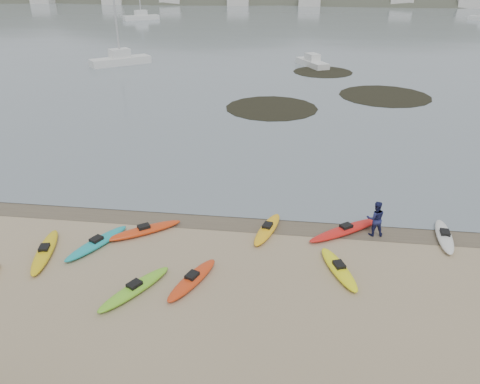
# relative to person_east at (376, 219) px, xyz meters

# --- Properties ---
(ground) EXTENTS (600.00, 600.00, 0.00)m
(ground) POSITION_rel_person_east_xyz_m (-6.63, 0.80, -0.89)
(ground) COLOR tan
(ground) RESTS_ON ground
(wet_sand) EXTENTS (60.00, 60.00, 0.00)m
(wet_sand) POSITION_rel_person_east_xyz_m (-6.63, 0.50, -0.89)
(wet_sand) COLOR brown
(wet_sand) RESTS_ON ground
(kayaks) EXTENTS (20.58, 10.12, 0.34)m
(kayaks) POSITION_rel_person_east_xyz_m (-7.92, -2.86, -0.72)
(kayaks) COLOR silver
(kayaks) RESTS_ON ground
(person_east) EXTENTS (0.91, 0.74, 1.79)m
(person_east) POSITION_rel_person_east_xyz_m (0.00, 0.00, 0.00)
(person_east) COLOR #1B1F50
(person_east) RESTS_ON ground
(kelp_mats) EXTENTS (19.68, 24.90, 0.04)m
(kelp_mats) POSITION_rel_person_east_xyz_m (-0.81, 28.48, -0.86)
(kelp_mats) COLOR black
(kelp_mats) RESTS_ON water
(moored_boats) EXTENTS (90.33, 72.14, 1.22)m
(moored_boats) POSITION_rel_person_east_xyz_m (-1.96, 73.33, -0.33)
(moored_boats) COLOR silver
(moored_boats) RESTS_ON ground
(far_hills) EXTENTS (550.00, 135.00, 80.00)m
(far_hills) POSITION_rel_person_east_xyz_m (32.75, 194.77, -16.82)
(far_hills) COLOR #384235
(far_hills) RESTS_ON ground
(far_town) EXTENTS (199.00, 5.00, 4.00)m
(far_town) POSITION_rel_person_east_xyz_m (-0.63, 145.80, 1.11)
(far_town) COLOR beige
(far_town) RESTS_ON ground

